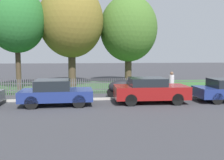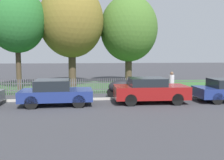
{
  "view_description": "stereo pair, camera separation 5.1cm",
  "coord_description": "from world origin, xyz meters",
  "px_view_note": "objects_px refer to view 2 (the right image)",
  "views": [
    {
      "loc": [
        1.75,
        -14.49,
        2.72
      ],
      "look_at": [
        3.56,
        0.87,
        1.1
      ],
      "focal_mm": 40.0,
      "sensor_mm": 36.0,
      "label": 1
    },
    {
      "loc": [
        1.8,
        -14.5,
        2.72
      ],
      "look_at": [
        3.56,
        0.87,
        1.1
      ],
      "focal_mm": 40.0,
      "sensor_mm": 36.0,
      "label": 2
    }
  ],
  "objects_px": {
    "parked_car_navy_estate": "(150,90)",
    "tree_mid_park": "(71,21)",
    "parked_car_black_saloon": "(56,92)",
    "covered_motorcycle": "(123,87)",
    "pedestrian_near_fence": "(172,82)",
    "tree_far_left": "(129,29)",
    "tree_behind_motorcycle": "(17,20)"
  },
  "relations": [
    {
      "from": "covered_motorcycle",
      "to": "pedestrian_near_fence",
      "type": "relative_size",
      "value": 1.21
    },
    {
      "from": "parked_car_black_saloon",
      "to": "tree_far_left",
      "type": "bearing_deg",
      "value": 56.35
    },
    {
      "from": "tree_behind_motorcycle",
      "to": "tree_mid_park",
      "type": "height_order",
      "value": "tree_mid_park"
    },
    {
      "from": "tree_behind_motorcycle",
      "to": "covered_motorcycle",
      "type": "bearing_deg",
      "value": -30.16
    },
    {
      "from": "parked_car_black_saloon",
      "to": "parked_car_navy_estate",
      "type": "xyz_separation_m",
      "value": [
        5.15,
        0.08,
        0.03
      ]
    },
    {
      "from": "covered_motorcycle",
      "to": "tree_mid_park",
      "type": "distance_m",
      "value": 8.05
    },
    {
      "from": "parked_car_navy_estate",
      "to": "covered_motorcycle",
      "type": "relative_size",
      "value": 2.12
    },
    {
      "from": "tree_far_left",
      "to": "covered_motorcycle",
      "type": "bearing_deg",
      "value": -103.33
    },
    {
      "from": "parked_car_black_saloon",
      "to": "parked_car_navy_estate",
      "type": "distance_m",
      "value": 5.15
    },
    {
      "from": "tree_behind_motorcycle",
      "to": "tree_mid_park",
      "type": "bearing_deg",
      "value": 17.63
    },
    {
      "from": "covered_motorcycle",
      "to": "tree_behind_motorcycle",
      "type": "xyz_separation_m",
      "value": [
        -7.37,
        4.29,
        4.56
      ]
    },
    {
      "from": "covered_motorcycle",
      "to": "tree_far_left",
      "type": "distance_m",
      "value": 8.0
    },
    {
      "from": "tree_mid_park",
      "to": "tree_far_left",
      "type": "distance_m",
      "value": 5.07
    },
    {
      "from": "pedestrian_near_fence",
      "to": "tree_far_left",
      "type": "bearing_deg",
      "value": -80.0
    },
    {
      "from": "pedestrian_near_fence",
      "to": "tree_mid_park",
      "type": "bearing_deg",
      "value": -44.19
    },
    {
      "from": "tree_behind_motorcycle",
      "to": "tree_far_left",
      "type": "relative_size",
      "value": 0.98
    },
    {
      "from": "parked_car_black_saloon",
      "to": "covered_motorcycle",
      "type": "relative_size",
      "value": 1.98
    },
    {
      "from": "parked_car_black_saloon",
      "to": "tree_mid_park",
      "type": "xyz_separation_m",
      "value": [
        0.56,
        7.65,
        4.7
      ]
    },
    {
      "from": "parked_car_black_saloon",
      "to": "parked_car_navy_estate",
      "type": "bearing_deg",
      "value": -0.39
    },
    {
      "from": "parked_car_navy_estate",
      "to": "covered_motorcycle",
      "type": "bearing_deg",
      "value": 122.64
    },
    {
      "from": "tree_mid_park",
      "to": "pedestrian_near_fence",
      "type": "bearing_deg",
      "value": -40.52
    },
    {
      "from": "parked_car_navy_estate",
      "to": "pedestrian_near_fence",
      "type": "bearing_deg",
      "value": 46.7
    },
    {
      "from": "parked_car_navy_estate",
      "to": "tree_mid_park",
      "type": "bearing_deg",
      "value": 122.85
    },
    {
      "from": "parked_car_navy_estate",
      "to": "tree_mid_park",
      "type": "distance_m",
      "value": 10.01
    },
    {
      "from": "tree_behind_motorcycle",
      "to": "tree_mid_park",
      "type": "xyz_separation_m",
      "value": [
        3.99,
        1.27,
        0.18
      ]
    },
    {
      "from": "covered_motorcycle",
      "to": "tree_mid_park",
      "type": "height_order",
      "value": "tree_mid_park"
    },
    {
      "from": "parked_car_black_saloon",
      "to": "parked_car_navy_estate",
      "type": "relative_size",
      "value": 0.93
    },
    {
      "from": "tree_far_left",
      "to": "pedestrian_near_fence",
      "type": "distance_m",
      "value": 7.92
    },
    {
      "from": "covered_motorcycle",
      "to": "tree_far_left",
      "type": "height_order",
      "value": "tree_far_left"
    },
    {
      "from": "tree_mid_park",
      "to": "tree_far_left",
      "type": "relative_size",
      "value": 1.08
    },
    {
      "from": "tree_mid_park",
      "to": "tree_far_left",
      "type": "xyz_separation_m",
      "value": [
        4.94,
        1.03,
        -0.48
      ]
    },
    {
      "from": "covered_motorcycle",
      "to": "parked_car_black_saloon",
      "type": "bearing_deg",
      "value": -150.11
    }
  ]
}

